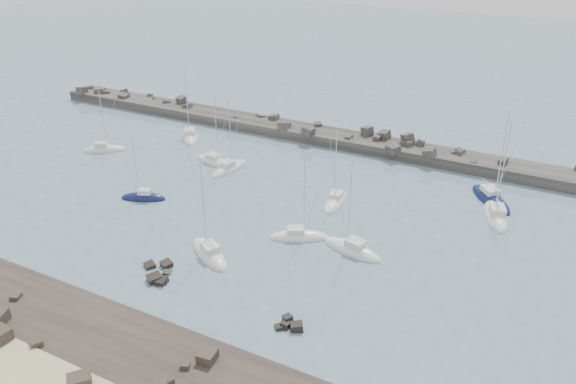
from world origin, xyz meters
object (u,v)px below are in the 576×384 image
at_px(sailboat_2, 144,198).
at_px(sailboat_9, 352,250).
at_px(sailboat_6, 335,202).
at_px(sailboat_1, 190,137).
at_px(sailboat_10, 496,216).
at_px(sailboat_4, 215,162).
at_px(sailboat_0, 104,150).
at_px(sailboat_7, 299,237).
at_px(sailboat_8, 491,200).
at_px(sailboat_3, 229,169).
at_px(sailboat_5, 209,254).

height_order(sailboat_2, sailboat_9, sailboat_9).
bearing_deg(sailboat_9, sailboat_6, 122.44).
bearing_deg(sailboat_1, sailboat_10, -5.56).
bearing_deg(sailboat_4, sailboat_1, 144.80).
bearing_deg(sailboat_2, sailboat_0, 148.69).
height_order(sailboat_9, sailboat_10, sailboat_10).
bearing_deg(sailboat_10, sailboat_7, -141.10).
relative_size(sailboat_4, sailboat_8, 0.88).
bearing_deg(sailboat_6, sailboat_3, 172.21).
bearing_deg(sailboat_7, sailboat_3, 144.69).
bearing_deg(sailboat_0, sailboat_3, 8.05).
xyz_separation_m(sailboat_5, sailboat_7, (7.85, 8.70, -0.02)).
xyz_separation_m(sailboat_4, sailboat_8, (43.14, 7.08, 0.02)).
height_order(sailboat_1, sailboat_10, sailboat_10).
xyz_separation_m(sailboat_0, sailboat_7, (43.37, -10.49, -0.01)).
bearing_deg(sailboat_0, sailboat_5, -28.37).
distance_m(sailboat_2, sailboat_3, 15.53).
bearing_deg(sailboat_6, sailboat_5, -112.41).
relative_size(sailboat_1, sailboat_10, 0.96).
distance_m(sailboat_7, sailboat_10, 27.64).
distance_m(sailboat_2, sailboat_5, 18.88).
relative_size(sailboat_3, sailboat_4, 0.97).
distance_m(sailboat_6, sailboat_10, 22.09).
distance_m(sailboat_4, sailboat_9, 33.81).
height_order(sailboat_1, sailboat_6, sailboat_1).
bearing_deg(sailboat_9, sailboat_4, 153.90).
bearing_deg(sailboat_7, sailboat_10, 38.90).
height_order(sailboat_6, sailboat_7, sailboat_6).
distance_m(sailboat_3, sailboat_6, 20.07).
bearing_deg(sailboat_4, sailboat_6, -9.56).
distance_m(sailboat_1, sailboat_4, 13.33).
relative_size(sailboat_5, sailboat_8, 0.90).
distance_m(sailboat_7, sailboat_9, 7.27).
height_order(sailboat_4, sailboat_9, sailboat_4).
bearing_deg(sailboat_1, sailboat_9, -28.67).
xyz_separation_m(sailboat_1, sailboat_6, (34.31, -11.63, -0.02)).
bearing_deg(sailboat_2, sailboat_1, 111.03).
distance_m(sailboat_8, sailboat_10, 5.02).
bearing_deg(sailboat_3, sailboat_10, 4.88).
relative_size(sailboat_3, sailboat_7, 1.05).
bearing_deg(sailboat_10, sailboat_8, 106.99).
distance_m(sailboat_3, sailboat_7, 23.97).
height_order(sailboat_0, sailboat_1, sailboat_1).
bearing_deg(sailboat_3, sailboat_9, -26.96).
height_order(sailboat_0, sailboat_8, sailboat_8).
bearing_deg(sailboat_0, sailboat_8, 10.43).
relative_size(sailboat_2, sailboat_4, 0.81).
height_order(sailboat_5, sailboat_10, sailboat_10).
relative_size(sailboat_1, sailboat_7, 1.17).
relative_size(sailboat_0, sailboat_10, 0.79).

